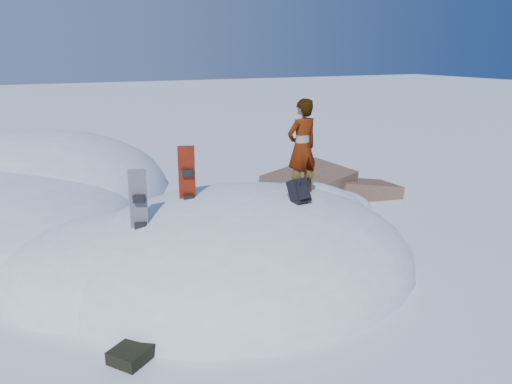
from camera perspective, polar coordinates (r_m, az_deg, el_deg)
name	(u,v)px	position (r m, az deg, el deg)	size (l,w,h in m)	color
ground	(241,266)	(9.84, -1.68, -8.45)	(120.00, 120.00, 0.00)	silver
snow_mound	(229,263)	(9.98, -3.16, -8.11)	(8.00, 6.00, 3.00)	white
rock_outcrop	(319,201)	(14.00, 7.24, -1.01)	(4.68, 4.41, 1.68)	brown
snowboard_red	(188,188)	(9.24, -7.83, 0.46)	(0.34, 0.28, 1.63)	red
snowboard_dark	(139,215)	(8.54, -13.19, -2.58)	(0.31, 0.25, 1.58)	black
backpack	(300,191)	(9.05, 5.00, 0.07)	(0.39, 0.48, 0.54)	black
gear_pile	(138,348)	(7.37, -13.30, -16.94)	(0.90, 0.77, 0.24)	black
person	(302,147)	(9.69, 5.28, 5.10)	(0.68, 0.45, 1.87)	slate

